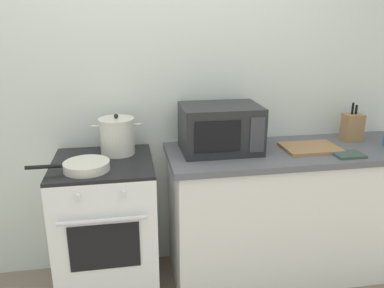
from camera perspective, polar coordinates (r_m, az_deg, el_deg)
The scene contains 10 objects.
back_wall at distance 2.70m, azimuth 0.78°, elevation 7.54°, with size 4.40×0.10×2.50m, color silver.
lower_cabinet_right at distance 2.82m, azimuth 14.33°, elevation -10.03°, with size 1.64×0.56×0.88m, color white.
countertop_right at distance 2.64m, azimuth 15.08°, elevation -1.14°, with size 1.70×0.60×0.04m, color #59595E.
stove at distance 2.58m, azimuth -12.39°, elevation -12.17°, with size 0.60×0.64×0.92m.
stock_pot at distance 2.47m, azimuth -10.97°, elevation 1.17°, with size 0.30×0.22×0.26m.
frying_pan at distance 2.26m, azimuth -15.44°, elevation -3.14°, with size 0.46×0.26×0.05m.
microwave at distance 2.48m, azimuth 4.19°, elevation 2.32°, with size 0.50×0.37×0.30m.
cutting_board at distance 2.65m, azimuth 17.06°, elevation -0.55°, with size 0.36×0.26×0.02m, color #997047.
knife_block at distance 2.93m, azimuth 22.56°, elevation 2.32°, with size 0.13×0.10×0.27m.
oven_mitt at distance 2.61m, azimuth 22.07°, elevation -1.45°, with size 0.18×0.14×0.02m, color #384C42.
Camera 1 is at (-0.19, -1.64, 1.72)m, focal length 36.15 mm.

